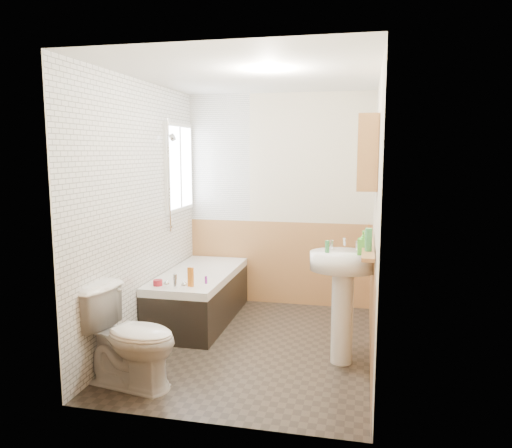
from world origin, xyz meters
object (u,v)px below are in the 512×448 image
object	(u,v)px
bathtub	(199,295)
sink	(343,285)
toilet	(130,338)
pine_shelf	(368,245)
medicine_cabinet	(368,153)

from	to	relation	value
bathtub	sink	size ratio (longest dim) A/B	1.42
toilet	pine_shelf	size ratio (longest dim) A/B	0.61
sink	medicine_cabinet	distance (m)	1.14
medicine_cabinet	sink	bearing A→B (deg)	-142.85
pine_shelf	medicine_cabinet	world-z (taller)	medicine_cabinet
toilet	pine_shelf	distance (m)	2.13
bathtub	pine_shelf	xyz separation A→B (m)	(1.77, -0.64, 0.75)
bathtub	medicine_cabinet	world-z (taller)	medicine_cabinet
toilet	sink	size ratio (longest dim) A/B	0.72
bathtub	toilet	size ratio (longest dim) A/B	1.97
toilet	pine_shelf	xyz separation A→B (m)	(1.80, 0.93, 0.64)
pine_shelf	toilet	bearing A→B (deg)	-152.65
bathtub	toilet	world-z (taller)	toilet
sink	pine_shelf	bearing A→B (deg)	26.75
pine_shelf	medicine_cabinet	size ratio (longest dim) A/B	1.94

